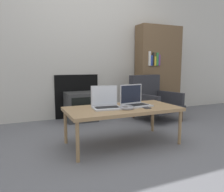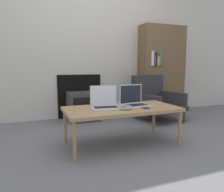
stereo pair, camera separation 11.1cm
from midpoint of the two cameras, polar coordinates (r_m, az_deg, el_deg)
ground_plane at (r=2.45m, az=5.29°, el=-13.49°), size 14.00×14.00×0.00m
wall_back at (r=3.87m, az=-5.86°, el=13.74°), size 7.00×0.08×2.60m
table at (r=2.48m, az=3.79°, el=-3.75°), size 1.27×0.63×0.43m
laptop_left at (r=2.43m, az=-0.56°, el=-1.87°), size 0.33×0.27×0.25m
laptop_right at (r=2.58m, az=7.02°, el=-1.36°), size 0.34×0.28×0.25m
headphones at (r=2.39m, az=4.67°, el=-3.06°), size 0.17×0.17×0.03m
phone at (r=2.47m, az=9.85°, el=-3.04°), size 0.07×0.13×0.01m
tv at (r=3.61m, az=-6.75°, el=-2.68°), size 0.48×0.44×0.46m
armchair at (r=3.72m, az=11.93°, el=-0.75°), size 0.81×0.80×0.73m
bookshelf at (r=4.26m, az=13.55°, el=6.64°), size 0.86×0.32×1.62m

